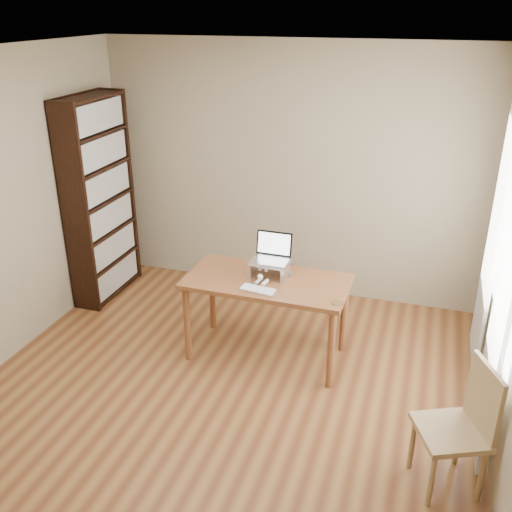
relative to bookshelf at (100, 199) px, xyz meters
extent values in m
cube|color=#5B3018|center=(1.83, -1.55, -1.06)|extent=(4.00, 4.50, 0.02)
cube|color=white|center=(1.83, -1.55, 1.56)|extent=(4.00, 4.50, 0.02)
cube|color=gray|center=(1.83, 0.71, 0.25)|extent=(4.00, 0.02, 2.60)
cube|color=black|center=(-0.01, -0.43, 0.00)|extent=(0.30, 0.04, 2.10)
cube|color=black|center=(-0.01, 0.43, 0.00)|extent=(0.30, 0.04, 2.10)
cube|color=black|center=(-0.15, 0.00, 0.00)|extent=(0.02, 0.90, 2.10)
cube|color=black|center=(-0.01, 0.00, -1.02)|extent=(0.30, 0.84, 0.02)
cube|color=black|center=(0.02, 0.00, -0.85)|extent=(0.20, 0.78, 0.28)
cube|color=black|center=(-0.01, 0.00, -0.68)|extent=(0.30, 0.84, 0.03)
cube|color=black|center=(0.02, 0.00, -0.51)|extent=(0.20, 0.78, 0.28)
cube|color=black|center=(-0.01, 0.00, -0.34)|extent=(0.30, 0.84, 0.02)
cube|color=black|center=(0.02, 0.00, -0.17)|extent=(0.20, 0.78, 0.28)
cube|color=black|center=(-0.01, 0.00, 0.00)|extent=(0.30, 0.84, 0.02)
cube|color=black|center=(0.02, 0.00, 0.17)|extent=(0.20, 0.78, 0.28)
cube|color=black|center=(-0.01, 0.00, 0.34)|extent=(0.30, 0.84, 0.02)
cube|color=black|center=(0.02, 0.00, 0.51)|extent=(0.20, 0.78, 0.28)
cube|color=black|center=(-0.01, 0.00, 0.68)|extent=(0.30, 0.84, 0.02)
cube|color=black|center=(0.02, 0.00, 0.85)|extent=(0.20, 0.78, 0.28)
cube|color=black|center=(-0.01, 0.00, 1.02)|extent=(0.30, 0.84, 0.03)
cube|color=silver|center=(3.75, -1.30, 0.10)|extent=(0.03, 0.70, 2.20)
cube|color=silver|center=(3.75, -0.20, 0.10)|extent=(0.03, 0.70, 2.20)
cube|color=brown|center=(1.99, -0.66, -0.32)|extent=(1.39, 0.71, 0.04)
cylinder|color=brown|center=(1.36, -0.37, -0.70)|extent=(0.06, 0.06, 0.71)
cylinder|color=brown|center=(2.62, -0.37, -0.70)|extent=(0.06, 0.06, 0.71)
cylinder|color=brown|center=(1.36, -0.94, -0.70)|extent=(0.06, 0.06, 0.71)
cylinder|color=brown|center=(2.62, -0.94, -0.70)|extent=(0.06, 0.06, 0.71)
cube|color=silver|center=(1.85, -0.58, -0.24)|extent=(0.03, 0.25, 0.12)
cube|color=silver|center=(2.14, -0.58, -0.24)|extent=(0.03, 0.25, 0.12)
cube|color=silver|center=(1.99, -0.58, -0.17)|extent=(0.32, 0.25, 0.01)
cube|color=silver|center=(1.99, -0.58, -0.16)|extent=(0.32, 0.22, 0.02)
cube|color=black|center=(1.99, -0.45, -0.05)|extent=(0.31, 0.05, 0.21)
cube|color=white|center=(1.99, -0.46, -0.05)|extent=(0.28, 0.04, 0.18)
cube|color=silver|center=(1.98, -0.88, -0.29)|extent=(0.32, 0.17, 0.02)
cube|color=silver|center=(1.98, -0.88, -0.28)|extent=(0.30, 0.14, 0.00)
cylinder|color=brown|center=(2.64, -0.88, -0.30)|extent=(0.10, 0.10, 0.01)
ellipsoid|color=#403A32|center=(2.00, -0.55, -0.23)|extent=(0.18, 0.40, 0.14)
ellipsoid|color=#403A32|center=(2.00, -0.44, -0.24)|extent=(0.16, 0.17, 0.13)
ellipsoid|color=#403A32|center=(2.00, -0.74, -0.21)|extent=(0.11, 0.10, 0.10)
ellipsoid|color=white|center=(2.00, -0.70, -0.25)|extent=(0.10, 0.10, 0.08)
sphere|color=white|center=(2.00, -0.77, -0.23)|extent=(0.05, 0.05, 0.05)
cone|color=#403A32|center=(1.97, -0.73, -0.16)|extent=(0.03, 0.04, 0.04)
cone|color=#403A32|center=(2.03, -0.73, -0.16)|extent=(0.03, 0.04, 0.04)
cylinder|color=white|center=(1.97, -0.75, -0.28)|extent=(0.03, 0.10, 0.03)
cylinder|color=white|center=(2.03, -0.75, -0.28)|extent=(0.03, 0.10, 0.03)
cylinder|color=#403A32|center=(2.09, -0.42, -0.28)|extent=(0.14, 0.22, 0.03)
cube|color=#9D8355|center=(3.53, -1.75, -0.62)|extent=(0.53, 0.53, 0.04)
cylinder|color=#9D8355|center=(3.37, -1.91, -0.84)|extent=(0.04, 0.04, 0.43)
cylinder|color=#9D8355|center=(3.70, -1.91, -0.84)|extent=(0.04, 0.04, 0.43)
cylinder|color=#9D8355|center=(3.37, -1.58, -0.84)|extent=(0.04, 0.04, 0.43)
cylinder|color=#9D8355|center=(3.70, -1.58, -0.84)|extent=(0.04, 0.04, 0.43)
cube|color=#9D8355|center=(3.71, -1.75, -0.38)|extent=(0.19, 0.36, 0.48)
camera|label=1|loc=(3.23, -4.80, 1.85)|focal=40.00mm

